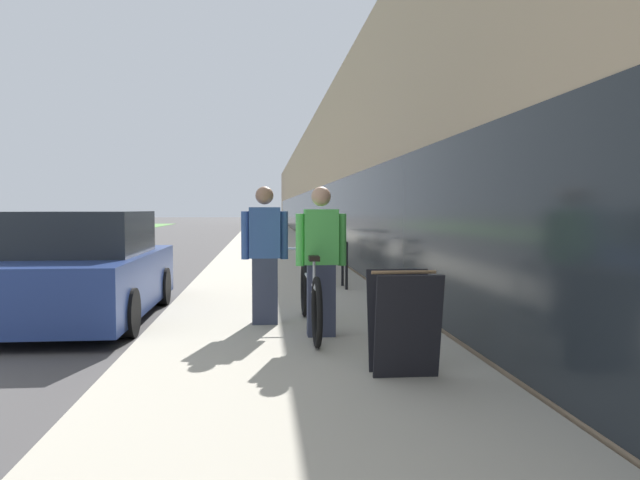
# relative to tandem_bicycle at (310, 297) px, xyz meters

# --- Properties ---
(sidewalk_slab) EXTENTS (3.42, 70.00, 0.13)m
(sidewalk_slab) POSITION_rel_tandem_bicycle_xyz_m (-0.21, 18.43, -0.45)
(sidewalk_slab) COLOR #B2AA99
(sidewalk_slab) RESTS_ON ground
(storefront_facade) EXTENTS (10.01, 70.00, 5.35)m
(storefront_facade) POSITION_rel_tandem_bicycle_xyz_m (6.53, 26.43, 2.15)
(storefront_facade) COLOR tan
(storefront_facade) RESTS_ON ground
(tandem_bicycle) EXTENTS (0.52, 2.63, 0.92)m
(tandem_bicycle) POSITION_rel_tandem_bicycle_xyz_m (0.00, 0.00, 0.00)
(tandem_bicycle) COLOR black
(tandem_bicycle) RESTS_ON sidewalk_slab
(person_rider) EXTENTS (0.57, 0.22, 1.67)m
(person_rider) POSITION_rel_tandem_bicycle_xyz_m (0.10, -0.33, 0.45)
(person_rider) COLOR #33384C
(person_rider) RESTS_ON sidewalk_slab
(person_bystander) EXTENTS (0.58, 0.23, 1.70)m
(person_bystander) POSITION_rel_tandem_bicycle_xyz_m (-0.52, 0.47, 0.46)
(person_bystander) COLOR #33384C
(person_bystander) RESTS_ON sidewalk_slab
(bike_rack_hoop) EXTENTS (0.05, 0.60, 0.84)m
(bike_rack_hoop) POSITION_rel_tandem_bicycle_xyz_m (0.92, 3.88, 0.12)
(bike_rack_hoop) COLOR black
(bike_rack_hoop) RESTS_ON sidewalk_slab
(cruiser_bike_nearest) EXTENTS (0.52, 1.80, 0.84)m
(cruiser_bike_nearest) POSITION_rel_tandem_bicycle_xyz_m (0.70, 4.83, -0.03)
(cruiser_bike_nearest) COLOR black
(cruiser_bike_nearest) RESTS_ON sidewalk_slab
(cruiser_bike_middle) EXTENTS (0.52, 1.75, 0.93)m
(cruiser_bike_middle) POSITION_rel_tandem_bicycle_xyz_m (0.87, 7.17, -0.00)
(cruiser_bike_middle) COLOR black
(cruiser_bike_middle) RESTS_ON sidewalk_slab
(cruiser_bike_farthest) EXTENTS (0.52, 1.79, 0.86)m
(cruiser_bike_farthest) POSITION_rel_tandem_bicycle_xyz_m (0.87, 9.46, -0.03)
(cruiser_bike_farthest) COLOR black
(cruiser_bike_farthest) RESTS_ON sidewalk_slab
(sandwich_board_sign) EXTENTS (0.56, 0.56, 0.90)m
(sandwich_board_sign) POSITION_rel_tandem_bicycle_xyz_m (0.65, -2.03, 0.06)
(sandwich_board_sign) COLOR black
(sandwich_board_sign) RESTS_ON sidewalk_slab
(parked_sedan_curbside) EXTENTS (1.86, 4.27, 1.51)m
(parked_sedan_curbside) POSITION_rel_tandem_bicycle_xyz_m (-2.99, 1.64, 0.17)
(parked_sedan_curbside) COLOR navy
(parked_sedan_curbside) RESTS_ON ground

